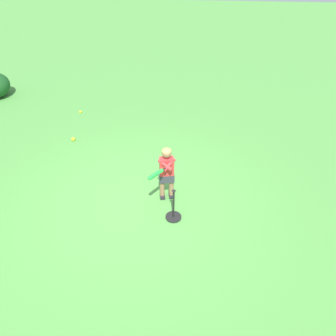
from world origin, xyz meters
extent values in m
plane|color=#519942|center=(0.00, 0.00, 0.00)|extent=(40.00, 40.00, 0.00)
cube|color=#232328|center=(0.65, 0.20, 0.03)|extent=(0.12, 0.16, 0.05)
cylinder|color=#996B4C|center=(0.65, 0.22, 0.21)|extent=(0.09, 0.09, 0.34)
cube|color=#232328|center=(0.48, 0.17, 0.03)|extent=(0.12, 0.16, 0.05)
cylinder|color=#996B4C|center=(0.48, 0.19, 0.21)|extent=(0.09, 0.09, 0.34)
cube|color=#383842|center=(0.56, 0.20, 0.46)|extent=(0.29, 0.20, 0.16)
cube|color=red|center=(0.56, 0.20, 0.71)|extent=(0.27, 0.19, 0.34)
sphere|color=#996B4C|center=(0.56, 0.20, 1.00)|extent=(0.17, 0.17, 0.17)
ellipsoid|color=tan|center=(0.56, 0.21, 1.02)|extent=(0.20, 0.20, 0.11)
sphere|color=green|center=(0.59, 0.07, 0.80)|extent=(0.04, 0.04, 0.04)
cylinder|color=black|center=(0.54, -0.01, 0.81)|extent=(0.10, 0.14, 0.05)
cylinder|color=green|center=(0.42, -0.22, 0.85)|extent=(0.24, 0.33, 0.11)
sphere|color=green|center=(0.33, -0.36, 0.87)|extent=(0.07, 0.07, 0.07)
cylinder|color=red|center=(0.62, 0.11, 0.81)|extent=(0.22, 0.29, 0.14)
cylinder|color=red|center=(0.55, 0.09, 0.81)|extent=(0.29, 0.23, 0.14)
sphere|color=yellow|center=(-1.82, 2.02, 0.05)|extent=(0.09, 0.09, 0.09)
sphere|color=yellow|center=(-2.06, 3.44, 0.04)|extent=(0.07, 0.07, 0.07)
cylinder|color=black|center=(0.73, -0.35, 0.01)|extent=(0.28, 0.28, 0.03)
cylinder|color=black|center=(0.73, -0.35, 0.31)|extent=(0.03, 0.03, 0.55)
cone|color=black|center=(0.73, -0.35, 0.60)|extent=(0.07, 0.07, 0.04)
camera|label=1|loc=(0.96, -4.55, 4.20)|focal=35.62mm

